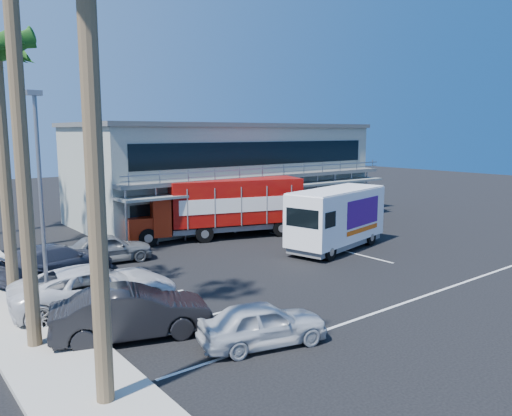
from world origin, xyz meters
TOP-DOWN VIEW (x-y plane):
  - ground at (0.00, 0.00)m, footprint 120.00×120.00m
  - building at (3.00, 14.94)m, footprint 22.40×12.00m
  - light_pole_near at (-14.20, 1.00)m, footprint 0.50×0.25m
  - red_truck at (-1.25, 8.72)m, footprint 11.27×5.65m
  - white_van at (1.99, 2.00)m, footprint 7.48×3.98m
  - parked_car_a at (-9.50, -5.59)m, footprint 4.40×2.66m
  - parked_car_b at (-12.50, -2.50)m, footprint 5.42×3.29m
  - parked_car_c at (-12.50, 0.80)m, footprint 6.43×3.71m
  - parked_car_d at (-12.50, 5.91)m, footprint 5.99×3.86m
  - parked_car_e at (-9.50, 7.20)m, footprint 4.67×2.37m

SIDE VIEW (x-z plane):
  - ground at x=0.00m, z-range 0.00..0.00m
  - parked_car_a at x=-9.50m, z-range 0.00..1.40m
  - parked_car_e at x=-9.50m, z-range 0.00..1.52m
  - parked_car_d at x=-12.50m, z-range 0.00..1.61m
  - parked_car_b at x=-12.50m, z-range 0.00..1.69m
  - parked_car_c at x=-12.50m, z-range 0.00..1.69m
  - white_van at x=1.99m, z-range 0.11..3.58m
  - red_truck at x=-1.25m, z-range 0.19..3.89m
  - building at x=3.00m, z-range 0.01..7.31m
  - light_pole_near at x=-14.20m, z-range 0.46..8.55m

